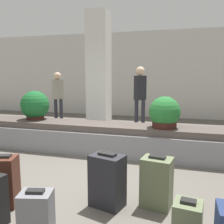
{
  "coord_description": "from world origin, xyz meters",
  "views": [
    {
      "loc": [
        1.36,
        -3.07,
        1.59
      ],
      "look_at": [
        0.0,
        1.69,
        0.85
      ],
      "focal_mm": 40.0,
      "sensor_mm": 36.0,
      "label": 1
    }
  ],
  "objects_px": {
    "suitcase_5": "(36,216)",
    "potted_plant_1": "(35,106)",
    "traveler_0": "(58,93)",
    "suitcase_1": "(107,181)",
    "traveler_1": "(140,92)",
    "pillar": "(99,75)",
    "suitcase_7": "(6,181)",
    "potted_plant_0": "(165,113)",
    "suitcase_0": "(157,182)"
  },
  "relations": [
    {
      "from": "suitcase_5",
      "to": "potted_plant_1",
      "type": "bearing_deg",
      "value": 108.78
    },
    {
      "from": "traveler_0",
      "to": "suitcase_1",
      "type": "bearing_deg",
      "value": 69.29
    },
    {
      "from": "suitcase_1",
      "to": "traveler_1",
      "type": "xyz_separation_m",
      "value": [
        -0.36,
        4.42,
        0.79
      ]
    },
    {
      "from": "suitcase_5",
      "to": "traveler_0",
      "type": "distance_m",
      "value": 6.16
    },
    {
      "from": "pillar",
      "to": "traveler_1",
      "type": "xyz_separation_m",
      "value": [
        0.94,
        0.92,
        -0.49
      ]
    },
    {
      "from": "suitcase_5",
      "to": "suitcase_7",
      "type": "relative_size",
      "value": 0.8
    },
    {
      "from": "potted_plant_1",
      "to": "traveler_0",
      "type": "height_order",
      "value": "traveler_0"
    },
    {
      "from": "suitcase_1",
      "to": "traveler_0",
      "type": "distance_m",
      "value": 5.7
    },
    {
      "from": "potted_plant_0",
      "to": "suitcase_5",
      "type": "bearing_deg",
      "value": -109.53
    },
    {
      "from": "pillar",
      "to": "suitcase_7",
      "type": "bearing_deg",
      "value": -88.32
    },
    {
      "from": "suitcase_0",
      "to": "potted_plant_1",
      "type": "distance_m",
      "value": 3.57
    },
    {
      "from": "suitcase_5",
      "to": "potted_plant_1",
      "type": "xyz_separation_m",
      "value": [
        -1.88,
        2.92,
        0.66
      ]
    },
    {
      "from": "suitcase_1",
      "to": "traveler_0",
      "type": "relative_size",
      "value": 0.4
    },
    {
      "from": "suitcase_5",
      "to": "potted_plant_0",
      "type": "distance_m",
      "value": 3.02
    },
    {
      "from": "suitcase_7",
      "to": "potted_plant_1",
      "type": "height_order",
      "value": "potted_plant_1"
    },
    {
      "from": "traveler_1",
      "to": "suitcase_5",
      "type": "bearing_deg",
      "value": 43.48
    },
    {
      "from": "suitcase_5",
      "to": "suitcase_1",
      "type": "bearing_deg",
      "value": 45.62
    },
    {
      "from": "pillar",
      "to": "suitcase_0",
      "type": "bearing_deg",
      "value": -60.75
    },
    {
      "from": "suitcase_1",
      "to": "traveler_1",
      "type": "height_order",
      "value": "traveler_1"
    },
    {
      "from": "potted_plant_1",
      "to": "traveler_1",
      "type": "distance_m",
      "value": 3.04
    },
    {
      "from": "suitcase_1",
      "to": "traveler_1",
      "type": "relative_size",
      "value": 0.37
    },
    {
      "from": "suitcase_0",
      "to": "potted_plant_1",
      "type": "height_order",
      "value": "potted_plant_1"
    },
    {
      "from": "suitcase_5",
      "to": "traveler_1",
      "type": "relative_size",
      "value": 0.28
    },
    {
      "from": "suitcase_7",
      "to": "traveler_0",
      "type": "xyz_separation_m",
      "value": [
        -1.96,
        5.03,
        0.69
      ]
    },
    {
      "from": "suitcase_5",
      "to": "potted_plant_1",
      "type": "relative_size",
      "value": 0.81
    },
    {
      "from": "traveler_1",
      "to": "potted_plant_1",
      "type": "bearing_deg",
      "value": 3.75
    },
    {
      "from": "suitcase_5",
      "to": "suitcase_7",
      "type": "xyz_separation_m",
      "value": [
        -0.72,
        0.47,
        0.06
      ]
    },
    {
      "from": "suitcase_7",
      "to": "suitcase_0",
      "type": "bearing_deg",
      "value": -2.16
    },
    {
      "from": "suitcase_5",
      "to": "traveler_1",
      "type": "height_order",
      "value": "traveler_1"
    },
    {
      "from": "traveler_0",
      "to": "traveler_1",
      "type": "relative_size",
      "value": 0.92
    },
    {
      "from": "suitcase_7",
      "to": "traveler_0",
      "type": "height_order",
      "value": "traveler_0"
    },
    {
      "from": "pillar",
      "to": "potted_plant_1",
      "type": "height_order",
      "value": "pillar"
    },
    {
      "from": "pillar",
      "to": "traveler_0",
      "type": "xyz_separation_m",
      "value": [
        -1.84,
        1.2,
        -0.6
      ]
    },
    {
      "from": "suitcase_7",
      "to": "suitcase_1",
      "type": "bearing_deg",
      "value": -2.14
    },
    {
      "from": "pillar",
      "to": "potted_plant_0",
      "type": "height_order",
      "value": "pillar"
    },
    {
      "from": "traveler_1",
      "to": "suitcase_1",
      "type": "bearing_deg",
      "value": 49.32
    },
    {
      "from": "suitcase_0",
      "to": "suitcase_5",
      "type": "height_order",
      "value": "suitcase_0"
    },
    {
      "from": "suitcase_7",
      "to": "pillar",
      "type": "bearing_deg",
      "value": 74.35
    },
    {
      "from": "suitcase_7",
      "to": "suitcase_5",
      "type": "bearing_deg",
      "value": -50.71
    },
    {
      "from": "suitcase_1",
      "to": "suitcase_7",
      "type": "distance_m",
      "value": 1.23
    },
    {
      "from": "traveler_1",
      "to": "suitcase_7",
      "type": "bearing_deg",
      "value": 34.76
    },
    {
      "from": "suitcase_1",
      "to": "traveler_1",
      "type": "distance_m",
      "value": 4.5
    },
    {
      "from": "pillar",
      "to": "traveler_0",
      "type": "height_order",
      "value": "pillar"
    },
    {
      "from": "potted_plant_1",
      "to": "traveler_1",
      "type": "bearing_deg",
      "value": 49.08
    },
    {
      "from": "suitcase_0",
      "to": "traveler_0",
      "type": "height_order",
      "value": "traveler_0"
    },
    {
      "from": "suitcase_0",
      "to": "pillar",
      "type": "bearing_deg",
      "value": 128.62
    },
    {
      "from": "pillar",
      "to": "potted_plant_1",
      "type": "distance_m",
      "value": 1.86
    },
    {
      "from": "traveler_1",
      "to": "suitcase_0",
      "type": "bearing_deg",
      "value": 57.03
    },
    {
      "from": "pillar",
      "to": "suitcase_7",
      "type": "distance_m",
      "value": 4.04
    },
    {
      "from": "potted_plant_0",
      "to": "traveler_0",
      "type": "height_order",
      "value": "traveler_0"
    }
  ]
}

